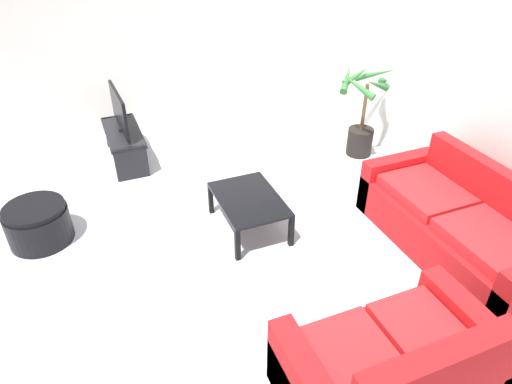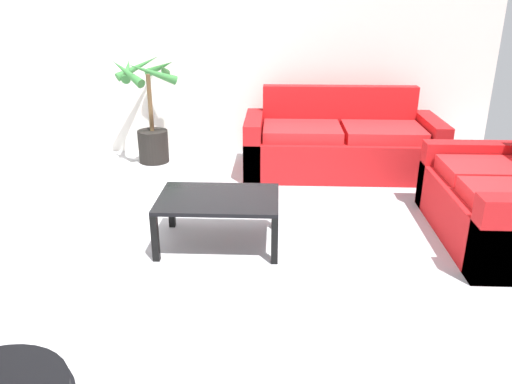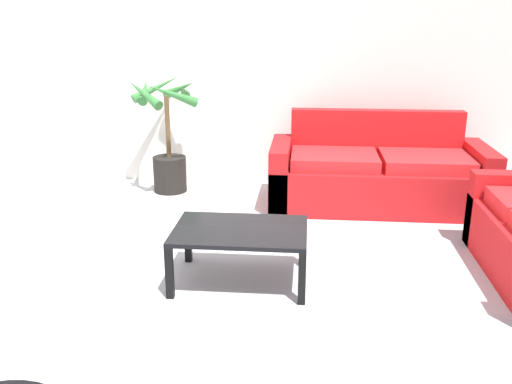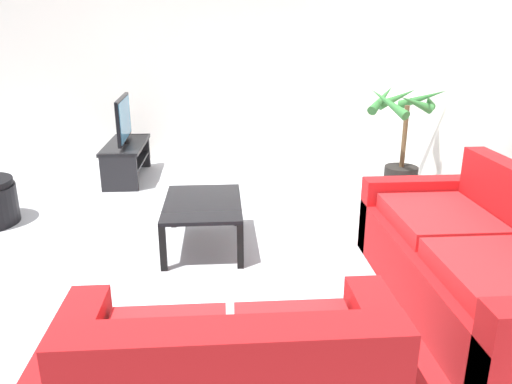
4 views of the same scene
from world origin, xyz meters
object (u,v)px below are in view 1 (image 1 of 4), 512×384
at_px(tv, 119,110).
at_px(coffee_table, 249,202).
at_px(couch_loveseat, 392,370).
at_px(ottoman, 38,224).
at_px(potted_palm, 362,119).
at_px(tv_stand, 124,141).
at_px(couch_main, 458,227).

height_order(tv, coffee_table, tv).
xyz_separation_m(couch_loveseat, ottoman, (-2.90, -2.31, -0.09)).
relative_size(tv, potted_palm, 0.75).
relative_size(tv, ottoman, 1.42).
xyz_separation_m(couch_loveseat, tv_stand, (-4.32, -1.19, -0.01)).
xyz_separation_m(couch_loveseat, coffee_table, (-2.25, -0.19, 0.05)).
bearing_deg(couch_loveseat, ottoman, -141.53).
relative_size(potted_palm, ottoman, 1.89).
relative_size(couch_loveseat, coffee_table, 1.62).
bearing_deg(potted_palm, tv_stand, -108.77).
xyz_separation_m(couch_loveseat, tv, (-4.32, -1.18, 0.44)).
relative_size(couch_main, couch_loveseat, 1.40).
bearing_deg(tv_stand, ottoman, -38.28).
bearing_deg(potted_palm, couch_main, -6.78).
xyz_separation_m(tv_stand, coffee_table, (2.07, 1.00, 0.06)).
bearing_deg(ottoman, coffee_table, 72.98).
height_order(couch_main, potted_palm, potted_palm).
distance_m(coffee_table, ottoman, 2.22).
distance_m(couch_main, tv_stand, 4.26).
bearing_deg(coffee_table, couch_loveseat, 4.85).
xyz_separation_m(tv_stand, ottoman, (1.42, -1.12, -0.08)).
bearing_deg(coffee_table, couch_main, 57.56).
relative_size(couch_main, coffee_table, 2.26).
relative_size(coffee_table, ottoman, 1.43).
height_order(couch_main, couch_loveseat, same).
relative_size(tv_stand, tv, 1.20).
relative_size(couch_main, tv, 2.27).
bearing_deg(couch_loveseat, potted_palm, 150.33).
xyz_separation_m(tv, ottoman, (1.42, -1.12, -0.53)).
bearing_deg(potted_palm, coffee_table, -63.51).
distance_m(potted_palm, ottoman, 4.20).
xyz_separation_m(couch_main, potted_palm, (-2.17, 0.26, 0.23)).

